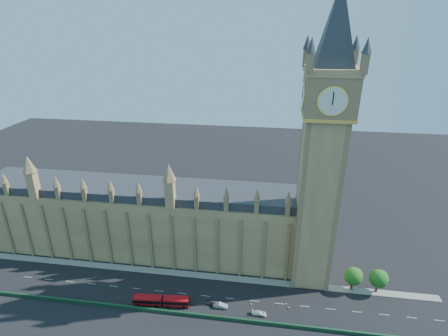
# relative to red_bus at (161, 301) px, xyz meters

# --- Properties ---
(ground) EXTENTS (400.00, 400.00, 0.00)m
(ground) POSITION_rel_red_bus_xyz_m (9.23, 5.83, -1.58)
(ground) COLOR black
(ground) RESTS_ON ground
(palace_westminster) EXTENTS (120.00, 20.00, 28.00)m
(palace_westminster) POSITION_rel_red_bus_xyz_m (-15.77, 27.83, 12.28)
(palace_westminster) COLOR #977149
(palace_westminster) RESTS_ON ground
(elizabeth_tower) EXTENTS (20.59, 20.59, 105.00)m
(elizabeth_tower) POSITION_rel_red_bus_xyz_m (47.23, 19.82, 52.98)
(elizabeth_tower) COLOR #977149
(elizabeth_tower) RESTS_ON ground
(bridge_parapet) EXTENTS (160.00, 0.60, 1.20)m
(bridge_parapet) POSITION_rel_red_bus_xyz_m (9.23, -3.17, -0.98)
(bridge_parapet) COLOR #1E4C2D
(bridge_parapet) RESTS_ON ground
(kerb_north) EXTENTS (160.00, 3.00, 0.16)m
(kerb_north) POSITION_rel_red_bus_xyz_m (9.23, 15.33, -1.50)
(kerb_north) COLOR gray
(kerb_north) RESTS_ON ground
(tree_east_near) EXTENTS (6.00, 6.00, 8.50)m
(tree_east_near) POSITION_rel_red_bus_xyz_m (61.45, 15.92, 4.06)
(tree_east_near) COLOR #382619
(tree_east_near) RESTS_ON ground
(tree_east_far) EXTENTS (6.00, 6.00, 8.50)m
(tree_east_far) POSITION_rel_red_bus_xyz_m (69.45, 15.92, 4.06)
(tree_east_far) COLOR #382619
(tree_east_far) RESTS_ON ground
(red_bus) EXTENTS (17.79, 4.01, 3.00)m
(red_bus) POSITION_rel_red_bus_xyz_m (0.00, 0.00, 0.00)
(red_bus) COLOR red
(red_bus) RESTS_ON ground
(car_grey) EXTENTS (4.60, 2.36, 1.50)m
(car_grey) POSITION_rel_red_bus_xyz_m (16.55, 2.38, -0.83)
(car_grey) COLOR #3D4145
(car_grey) RESTS_ON ground
(car_silver) EXTENTS (4.66, 1.79, 1.51)m
(car_silver) POSITION_rel_red_bus_xyz_m (18.78, 1.60, -0.82)
(car_silver) COLOR #97999E
(car_silver) RESTS_ON ground
(car_white) EXTENTS (4.68, 2.03, 1.34)m
(car_white) POSITION_rel_red_bus_xyz_m (31.05, 0.27, -0.91)
(car_white) COLOR silver
(car_white) RESTS_ON ground
(cone_a) EXTENTS (0.51, 0.51, 0.71)m
(cone_a) POSITION_rel_red_bus_xyz_m (39.37, 5.64, -1.23)
(cone_a) COLOR black
(cone_a) RESTS_ON ground
(cone_b) EXTENTS (0.61, 0.61, 0.77)m
(cone_b) POSITION_rel_red_bus_xyz_m (40.17, 4.13, -1.20)
(cone_b) COLOR black
(cone_b) RESTS_ON ground
(cone_c) EXTENTS (0.52, 0.52, 0.64)m
(cone_c) POSITION_rel_red_bus_xyz_m (36.82, 5.50, -1.26)
(cone_c) COLOR black
(cone_c) RESTS_ON ground
(cone_d) EXTENTS (0.52, 0.52, 0.71)m
(cone_d) POSITION_rel_red_bus_xyz_m (28.44, 3.98, -1.23)
(cone_d) COLOR black
(cone_d) RESTS_ON ground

